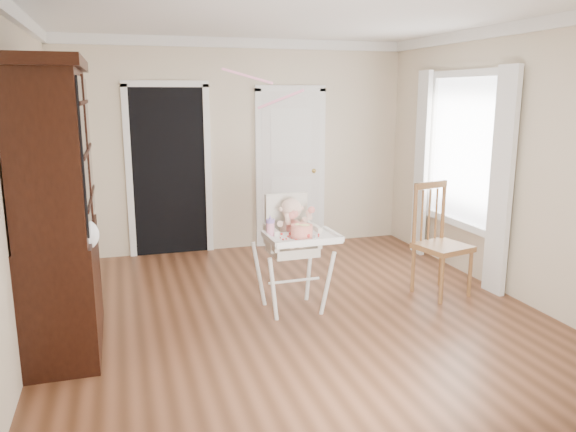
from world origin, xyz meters
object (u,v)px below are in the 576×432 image
object	(u,v)px
china_cabinet	(57,209)
dining_chair	(440,243)
cake	(302,231)
high_chair	(293,239)
sippy_cup	(270,227)

from	to	relation	value
china_cabinet	dining_chair	size ratio (longest dim) A/B	2.00
cake	china_cabinet	bearing A→B (deg)	177.79
high_chair	cake	world-z (taller)	high_chair
cake	china_cabinet	world-z (taller)	china_cabinet
cake	china_cabinet	xyz separation A→B (m)	(-1.99, 0.08, 0.31)
dining_chair	sippy_cup	bearing A→B (deg)	170.04
high_chair	cake	xyz separation A→B (m)	(-0.00, -0.27, 0.14)
china_cabinet	dining_chair	distance (m)	3.63
cake	china_cabinet	distance (m)	2.02
sippy_cup	china_cabinet	world-z (taller)	china_cabinet
cake	high_chair	bearing A→B (deg)	89.96
high_chair	china_cabinet	xyz separation A→B (m)	(-1.99, -0.19, 0.45)
sippy_cup	dining_chair	size ratio (longest dim) A/B	0.17
sippy_cup	dining_chair	xyz separation A→B (m)	(1.83, 0.13, -0.33)
china_cabinet	high_chair	bearing A→B (deg)	5.57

